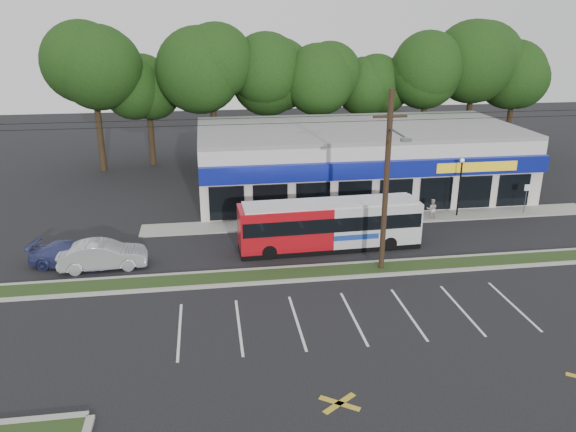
# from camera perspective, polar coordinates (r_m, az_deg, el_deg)

# --- Properties ---
(ground) EXTENTS (120.00, 120.00, 0.00)m
(ground) POSITION_cam_1_polar(r_m,az_deg,el_deg) (30.51, 4.57, -6.56)
(ground) COLOR black
(ground) RESTS_ON ground
(grass_strip) EXTENTS (40.00, 1.60, 0.12)m
(grass_strip) POSITION_cam_1_polar(r_m,az_deg,el_deg) (31.36, 4.16, -5.67)
(grass_strip) COLOR #1B3114
(grass_strip) RESTS_ON ground
(curb_south) EXTENTS (40.00, 0.25, 0.14)m
(curb_south) POSITION_cam_1_polar(r_m,az_deg,el_deg) (30.61, 4.51, -6.32)
(curb_south) COLOR #9E9E93
(curb_south) RESTS_ON ground
(curb_north) EXTENTS (40.00, 0.25, 0.14)m
(curb_north) POSITION_cam_1_polar(r_m,az_deg,el_deg) (32.11, 3.84, -5.02)
(curb_north) COLOR #9E9E93
(curb_north) RESTS_ON ground
(sidewalk) EXTENTS (32.00, 2.20, 0.10)m
(sidewalk) POSITION_cam_1_polar(r_m,az_deg,el_deg) (39.74, 8.75, -0.31)
(sidewalk) COLOR #9E9E93
(sidewalk) RESTS_ON ground
(strip_mall) EXTENTS (25.00, 12.55, 5.30)m
(strip_mall) POSITION_cam_1_polar(r_m,az_deg,el_deg) (45.49, 7.02, 5.75)
(strip_mall) COLOR silver
(strip_mall) RESTS_ON ground
(utility_pole) EXTENTS (50.00, 2.77, 10.00)m
(utility_pole) POSITION_cam_1_polar(r_m,az_deg,el_deg) (30.16, 9.72, 3.91)
(utility_pole) COLOR black
(utility_pole) RESTS_ON ground
(lamp_post) EXTENTS (0.30, 0.30, 4.25)m
(lamp_post) POSITION_cam_1_polar(r_m,az_deg,el_deg) (40.92, 17.10, 3.48)
(lamp_post) COLOR black
(lamp_post) RESTS_ON ground
(sign_post) EXTENTS (0.45, 0.10, 2.23)m
(sign_post) POSITION_cam_1_polar(r_m,az_deg,el_deg) (43.39, 23.07, 2.12)
(sign_post) COLOR #59595E
(sign_post) RESTS_ON ground
(tree_line) EXTENTS (46.76, 6.76, 11.83)m
(tree_line) POSITION_cam_1_polar(r_m,az_deg,el_deg) (53.90, 2.82, 14.24)
(tree_line) COLOR black
(tree_line) RESTS_ON ground
(metrobus) EXTENTS (11.13, 2.71, 2.98)m
(metrobus) POSITION_cam_1_polar(r_m,az_deg,el_deg) (34.09, 4.25, -0.80)
(metrobus) COLOR #AA0D15
(metrobus) RESTS_ON ground
(car_dark) EXTENTS (4.95, 2.75, 1.59)m
(car_dark) POSITION_cam_1_polar(r_m,az_deg,el_deg) (37.21, 8.32, -0.45)
(car_dark) COLOR black
(car_dark) RESTS_ON ground
(car_silver) EXTENTS (4.90, 1.96, 1.58)m
(car_silver) POSITION_cam_1_polar(r_m,az_deg,el_deg) (33.24, -18.28, -3.78)
(car_silver) COLOR #9EA0A5
(car_silver) RESTS_ON ground
(car_blue) EXTENTS (5.03, 2.87, 1.37)m
(car_blue) POSITION_cam_1_polar(r_m,az_deg,el_deg) (34.22, -21.09, -3.64)
(car_blue) COLOR navy
(car_blue) RESTS_ON ground
(pedestrian_a) EXTENTS (0.84, 0.69, 1.97)m
(pedestrian_a) POSITION_cam_1_polar(r_m,az_deg,el_deg) (37.15, 5.31, -0.05)
(pedestrian_a) COLOR beige
(pedestrian_a) RESTS_ON ground
(pedestrian_b) EXTENTS (0.85, 0.74, 1.50)m
(pedestrian_b) POSITION_cam_1_polar(r_m,az_deg,el_deg) (40.40, 14.41, 0.68)
(pedestrian_b) COLOR beige
(pedestrian_b) RESTS_ON ground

